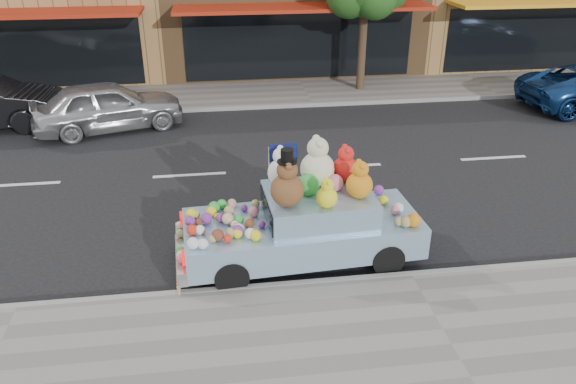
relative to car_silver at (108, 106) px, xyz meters
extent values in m
plane|color=black|center=(6.41, -3.64, -0.74)|extent=(120.00, 120.00, 0.00)
cube|color=gray|center=(6.41, -10.14, -0.68)|extent=(60.00, 3.00, 0.12)
cube|color=gray|center=(6.41, 2.86, -0.68)|extent=(60.00, 3.00, 0.12)
cube|color=gray|center=(6.41, -8.64, -0.67)|extent=(60.00, 0.12, 0.13)
cube|color=gray|center=(6.41, 1.36, -0.67)|extent=(60.00, 0.12, 0.13)
cube|color=black|center=(-3.59, 4.34, 0.66)|extent=(8.50, 0.06, 2.40)
cube|color=#AB230F|center=(-3.59, 3.46, 2.16)|extent=(9.00, 1.80, 0.12)
cube|color=black|center=(6.41, 4.34, 0.66)|extent=(8.50, 0.06, 2.40)
cube|color=#AB230F|center=(6.41, 3.46, 2.16)|extent=(9.00, 1.80, 0.12)
cube|color=black|center=(16.41, 4.34, 0.66)|extent=(8.50, 0.06, 2.40)
cube|color=gold|center=(16.41, 3.46, 2.16)|extent=(9.00, 1.80, 0.12)
cylinder|color=#38281C|center=(8.41, 2.86, 0.86)|extent=(0.28, 0.28, 3.20)
imported|color=#ADAEB2|center=(0.00, 0.00, 0.00)|extent=(4.65, 2.92, 1.47)
cylinder|color=black|center=(6.04, -8.41, -0.44)|extent=(0.61, 0.24, 0.60)
cylinder|color=black|center=(5.94, -6.85, -0.44)|extent=(0.61, 0.24, 0.60)
cylinder|color=black|center=(3.24, -8.57, -0.44)|extent=(0.61, 0.24, 0.60)
cylinder|color=black|center=(3.15, -7.01, -0.44)|extent=(0.61, 0.24, 0.60)
cube|color=#8BB1D0|center=(4.59, -7.71, -0.19)|extent=(4.39, 1.95, 0.60)
cube|color=#8BB1D0|center=(4.89, -7.69, 0.36)|extent=(1.99, 1.61, 0.50)
cube|color=silver|center=(2.38, -7.84, -0.34)|extent=(0.26, 1.79, 0.26)
cube|color=red|center=(2.47, -8.52, -0.02)|extent=(0.08, 0.28, 0.16)
cube|color=red|center=(2.39, -7.16, -0.02)|extent=(0.08, 0.28, 0.16)
cube|color=black|center=(3.94, -7.75, 0.36)|extent=(0.12, 1.30, 0.40)
sphere|color=brown|center=(4.26, -8.08, 0.90)|extent=(0.58, 0.58, 0.58)
sphere|color=brown|center=(4.26, -8.08, 1.28)|extent=(0.36, 0.36, 0.36)
sphere|color=brown|center=(4.26, -8.21, 1.39)|extent=(0.14, 0.14, 0.14)
sphere|color=brown|center=(4.26, -7.95, 1.39)|extent=(0.14, 0.14, 0.14)
cylinder|color=black|center=(4.26, -8.08, 1.43)|extent=(0.34, 0.34, 0.02)
cylinder|color=black|center=(4.26, -8.08, 1.54)|extent=(0.22, 0.22, 0.22)
sphere|color=beige|center=(4.92, -7.34, 0.93)|extent=(0.63, 0.63, 0.63)
sphere|color=beige|center=(4.92, -7.34, 1.34)|extent=(0.39, 0.39, 0.39)
sphere|color=beige|center=(4.92, -7.48, 1.47)|extent=(0.15, 0.15, 0.15)
sphere|color=beige|center=(4.92, -7.20, 1.47)|extent=(0.15, 0.15, 0.15)
sphere|color=#C67412|center=(5.56, -7.95, 0.85)|extent=(0.47, 0.47, 0.47)
sphere|color=#C67412|center=(5.56, -7.95, 1.16)|extent=(0.29, 0.29, 0.29)
sphere|color=#C67412|center=(5.56, -8.06, 1.25)|extent=(0.11, 0.11, 0.11)
sphere|color=#C67412|center=(5.56, -7.85, 1.25)|extent=(0.11, 0.11, 0.11)
sphere|color=red|center=(5.47, -7.26, 0.85)|extent=(0.48, 0.48, 0.48)
sphere|color=red|center=(5.47, -7.26, 1.16)|extent=(0.30, 0.30, 0.30)
sphere|color=red|center=(5.47, -7.36, 1.26)|extent=(0.11, 0.11, 0.11)
sphere|color=red|center=(5.47, -7.15, 1.26)|extent=(0.11, 0.11, 0.11)
sphere|color=white|center=(4.27, -7.28, 0.87)|extent=(0.51, 0.51, 0.51)
sphere|color=white|center=(4.27, -7.28, 1.20)|extent=(0.32, 0.32, 0.32)
sphere|color=white|center=(4.27, -7.39, 1.30)|extent=(0.12, 0.12, 0.12)
sphere|color=white|center=(4.27, -7.17, 1.30)|extent=(0.12, 0.12, 0.12)
sphere|color=yellow|center=(4.92, -8.24, 0.79)|extent=(0.36, 0.36, 0.36)
sphere|color=yellow|center=(4.92, -8.24, 1.03)|extent=(0.22, 0.22, 0.22)
sphere|color=yellow|center=(4.92, -8.32, 1.10)|extent=(0.09, 0.09, 0.09)
sphere|color=yellow|center=(4.92, -8.16, 1.10)|extent=(0.09, 0.09, 0.09)
sphere|color=green|center=(4.69, -7.70, 0.79)|extent=(0.40, 0.40, 0.40)
sphere|color=#D06879|center=(5.19, -7.62, 0.76)|extent=(0.32, 0.32, 0.32)
sphere|color=green|center=(3.00, -7.24, 0.22)|extent=(0.22, 0.22, 0.22)
sphere|color=#5C2E1A|center=(3.05, -8.27, 0.22)|extent=(0.22, 0.22, 0.22)
sphere|color=#6B297E|center=(3.39, -8.17, 0.22)|extent=(0.22, 0.22, 0.22)
sphere|color=gold|center=(3.06, -7.53, 0.18)|extent=(0.13, 0.13, 0.13)
sphere|color=silver|center=(3.41, -8.12, 0.22)|extent=(0.21, 0.21, 0.21)
sphere|color=green|center=(3.15, -7.11, 0.21)|extent=(0.19, 0.19, 0.19)
sphere|color=#5C2E1A|center=(2.72, -7.69, 0.18)|extent=(0.13, 0.13, 0.13)
sphere|color=gold|center=(3.38, -8.22, 0.20)|extent=(0.18, 0.18, 0.18)
sphere|color=gold|center=(2.95, -7.38, 0.21)|extent=(0.19, 0.19, 0.19)
sphere|color=gold|center=(3.68, -8.35, 0.21)|extent=(0.20, 0.20, 0.20)
sphere|color=#D06879|center=(3.72, -7.50, 0.21)|extent=(0.19, 0.19, 0.19)
sphere|color=#958652|center=(3.34, -7.08, 0.20)|extent=(0.17, 0.17, 0.17)
sphere|color=#6B297E|center=(3.12, -7.61, 0.20)|extent=(0.17, 0.17, 0.17)
sphere|color=gold|center=(2.59, -7.45, 0.22)|extent=(0.21, 0.21, 0.21)
sphere|color=#958652|center=(3.27, -8.18, 0.20)|extent=(0.18, 0.18, 0.18)
sphere|color=#958652|center=(3.78, -7.16, 0.19)|extent=(0.16, 0.16, 0.16)
sphere|color=#958652|center=(2.66, -7.43, 0.20)|extent=(0.17, 0.17, 0.17)
sphere|color=beige|center=(3.35, -7.88, 0.18)|extent=(0.14, 0.14, 0.14)
sphere|color=red|center=(2.61, -8.01, 0.21)|extent=(0.19, 0.19, 0.19)
sphere|color=gold|center=(3.60, -7.79, 0.18)|extent=(0.13, 0.13, 0.13)
sphere|color=green|center=(3.43, -7.73, 0.20)|extent=(0.18, 0.18, 0.18)
sphere|color=#6B297E|center=(3.83, -7.93, 0.18)|extent=(0.13, 0.13, 0.13)
sphere|color=#5C2E1A|center=(2.77, -8.01, 0.18)|extent=(0.14, 0.14, 0.14)
sphere|color=silver|center=(3.60, -8.27, 0.21)|extent=(0.20, 0.20, 0.20)
sphere|color=silver|center=(2.63, -8.47, 0.22)|extent=(0.21, 0.21, 0.21)
sphere|color=#D06879|center=(3.33, -7.14, 0.18)|extent=(0.14, 0.14, 0.14)
sphere|color=#6B297E|center=(2.57, -7.70, 0.21)|extent=(0.19, 0.19, 0.19)
sphere|color=#958652|center=(3.28, -7.40, 0.21)|extent=(0.20, 0.20, 0.20)
sphere|color=#958652|center=(2.96, -8.31, 0.18)|extent=(0.14, 0.14, 0.14)
sphere|color=#6B297E|center=(3.56, -7.27, 0.18)|extent=(0.13, 0.13, 0.13)
sphere|color=silver|center=(2.80, -8.48, 0.20)|extent=(0.18, 0.18, 0.18)
sphere|color=silver|center=(2.75, -8.01, 0.20)|extent=(0.17, 0.17, 0.17)
sphere|color=red|center=(3.21, -8.34, 0.18)|extent=(0.14, 0.14, 0.14)
sphere|color=#5C2E1A|center=(3.62, -7.91, 0.20)|extent=(0.18, 0.18, 0.18)
sphere|color=#6B297E|center=(2.87, -7.64, 0.22)|extent=(0.21, 0.21, 0.21)
sphere|color=#D8A88C|center=(3.24, -7.74, 0.23)|extent=(0.22, 0.22, 0.22)
sphere|color=beige|center=(2.34, -7.19, -0.14)|extent=(0.14, 0.14, 0.14)
sphere|color=beige|center=(2.40, -8.27, -0.12)|extent=(0.16, 0.16, 0.16)
sphere|color=#958652|center=(2.36, -7.51, -0.13)|extent=(0.16, 0.16, 0.16)
sphere|color=#D06879|center=(2.41, -8.37, -0.12)|extent=(0.17, 0.17, 0.17)
sphere|color=#D06879|center=(2.40, -8.33, -0.14)|extent=(0.12, 0.12, 0.12)
sphere|color=#D06879|center=(2.40, -8.22, -0.13)|extent=(0.15, 0.15, 0.15)
sphere|color=gold|center=(2.34, -7.18, -0.15)|extent=(0.12, 0.12, 0.12)
sphere|color=green|center=(2.39, -8.15, -0.12)|extent=(0.17, 0.17, 0.17)
sphere|color=gold|center=(6.22, -7.36, 0.21)|extent=(0.19, 0.19, 0.19)
sphere|color=silver|center=(6.39, -7.73, 0.22)|extent=(0.21, 0.21, 0.21)
sphere|color=#C37212|center=(6.50, -8.25, 0.24)|extent=(0.26, 0.26, 0.26)
sphere|color=#958652|center=(6.26, -8.18, 0.20)|extent=(0.17, 0.17, 0.17)
sphere|color=#D06879|center=(6.33, -7.77, 0.20)|extent=(0.18, 0.18, 0.18)
sphere|color=#958652|center=(6.37, -8.25, 0.22)|extent=(0.21, 0.21, 0.21)
sphere|color=#6B297E|center=(6.25, -6.94, 0.21)|extent=(0.20, 0.20, 0.20)
cylinder|color=#997A54|center=(2.35, -8.69, -0.57)|extent=(0.06, 0.06, 0.17)
sphere|color=#997A54|center=(2.35, -8.69, -0.48)|extent=(0.07, 0.07, 0.07)
cylinder|color=#997A54|center=(2.34, -8.60, -0.57)|extent=(0.06, 0.06, 0.17)
sphere|color=#997A54|center=(2.34, -8.60, -0.48)|extent=(0.07, 0.07, 0.07)
cylinder|color=#997A54|center=(2.34, -8.50, -0.57)|extent=(0.06, 0.06, 0.17)
sphere|color=#997A54|center=(2.34, -8.50, -0.48)|extent=(0.07, 0.07, 0.07)
cylinder|color=#997A54|center=(2.33, -8.41, -0.57)|extent=(0.06, 0.06, 0.17)
sphere|color=#997A54|center=(2.33, -8.41, -0.48)|extent=(0.07, 0.07, 0.07)
cylinder|color=#997A54|center=(2.32, -8.32, -0.57)|extent=(0.06, 0.06, 0.17)
sphere|color=#997A54|center=(2.32, -8.32, -0.48)|extent=(0.07, 0.07, 0.07)
cylinder|color=#997A54|center=(2.32, -8.22, -0.57)|extent=(0.06, 0.06, 0.17)
sphere|color=#997A54|center=(2.32, -8.22, -0.48)|extent=(0.07, 0.07, 0.07)
cylinder|color=#997A54|center=(2.31, -8.13, -0.57)|extent=(0.06, 0.06, 0.17)
sphere|color=#997A54|center=(2.31, -8.13, -0.48)|extent=(0.07, 0.07, 0.07)
cylinder|color=#997A54|center=(2.31, -8.03, -0.57)|extent=(0.06, 0.06, 0.17)
sphere|color=#997A54|center=(2.31, -8.03, -0.48)|extent=(0.07, 0.07, 0.07)
cylinder|color=#997A54|center=(2.30, -7.94, -0.57)|extent=(0.06, 0.06, 0.17)
sphere|color=#997A54|center=(2.30, -7.94, -0.48)|extent=(0.07, 0.07, 0.07)
cylinder|color=#997A54|center=(2.30, -7.84, -0.57)|extent=(0.06, 0.06, 0.17)
sphere|color=#997A54|center=(2.30, -7.84, -0.48)|extent=(0.07, 0.07, 0.07)
cylinder|color=#997A54|center=(2.29, -7.75, -0.57)|extent=(0.06, 0.06, 0.17)
sphere|color=#997A54|center=(2.29, -7.75, -0.48)|extent=(0.07, 0.07, 0.07)
cylinder|color=#997A54|center=(2.29, -7.66, -0.57)|extent=(0.06, 0.06, 0.17)
sphere|color=#997A54|center=(2.29, -7.66, -0.48)|extent=(0.07, 0.07, 0.07)
cylinder|color=#997A54|center=(2.28, -7.56, -0.57)|extent=(0.06, 0.06, 0.17)
sphere|color=#997A54|center=(2.28, -7.56, -0.48)|extent=(0.07, 0.07, 0.07)
cylinder|color=#997A54|center=(2.27, -7.47, -0.57)|extent=(0.06, 0.06, 0.17)
sphere|color=#997A54|center=(2.27, -7.47, -0.48)|extent=(0.07, 0.07, 0.07)
cylinder|color=#997A54|center=(2.27, -7.37, -0.57)|extent=(0.06, 0.06, 0.17)
sphere|color=#997A54|center=(2.27, -7.37, -0.48)|extent=(0.07, 0.07, 0.07)
cylinder|color=#997A54|center=(2.26, -7.28, -0.57)|extent=(0.06, 0.06, 0.17)
sphere|color=#997A54|center=(2.26, -7.28, -0.48)|extent=(0.07, 0.07, 0.07)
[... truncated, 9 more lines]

